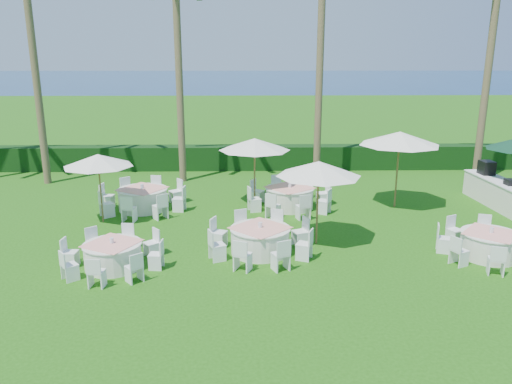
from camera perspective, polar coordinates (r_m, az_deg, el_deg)
ground at (r=14.24m, az=2.02°, el=-8.07°), size 120.00×120.00×0.00m
hedge at (r=25.56m, az=0.51°, el=3.97°), size 34.00×1.00×1.20m
ocean at (r=115.18m, az=-0.91°, el=12.60°), size 260.00×260.00×0.00m
banquet_table_a at (r=14.36m, az=-16.04°, el=-6.89°), size 2.80×2.80×0.86m
banquet_table_b at (r=14.77m, az=0.48°, el=-5.44°), size 3.03×3.03×0.95m
banquet_table_c at (r=15.99m, az=25.16°, el=-5.41°), size 2.88×2.88×0.89m
banquet_table_d at (r=19.31m, az=-12.80°, el=-0.72°), size 3.28×3.28×0.99m
banquet_table_e at (r=19.06m, az=3.86°, el=-0.59°), size 3.23×3.23×0.98m
umbrella_a at (r=17.83m, az=-17.60°, el=3.47°), size 2.38×2.38×2.41m
umbrella_b at (r=15.02m, az=7.17°, el=2.65°), size 2.58×2.58×2.61m
umbrella_c at (r=19.03m, az=-0.17°, el=5.47°), size 2.74×2.74×2.62m
umbrella_d at (r=19.44m, az=16.10°, el=5.91°), size 3.02×3.02×2.92m
buffet_table at (r=21.22m, az=26.26°, el=-0.18°), size 1.19×4.44×1.56m
palm_a at (r=24.09m, az=-24.27°, el=15.68°), size 4.30×4.34×11.69m
palm_b at (r=22.80m, az=-8.80°, el=13.57°), size 4.40×4.17×9.09m
palm_c at (r=22.86m, az=7.43°, el=17.55°), size 4.40×4.02×12.17m
palm_e at (r=24.07m, az=25.06°, el=13.08°), size 4.14×4.40×9.63m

